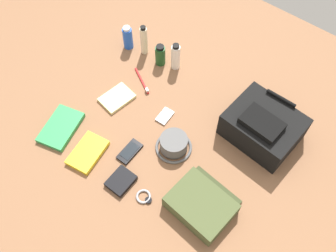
{
  "coord_description": "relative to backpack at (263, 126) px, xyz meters",
  "views": [
    {
      "loc": [
        0.53,
        -0.68,
        1.46
      ],
      "look_at": [
        0.0,
        0.0,
        0.04
      ],
      "focal_mm": 40.41,
      "sensor_mm": 36.0,
      "label": 1
    }
  ],
  "objects": [
    {
      "name": "toothbrush",
      "position": [
        -0.6,
        -0.1,
        -0.07
      ],
      "size": [
        0.15,
        0.09,
        0.02
      ],
      "color": "red",
      "rests_on": "ground_plane"
    },
    {
      "name": "shampoo_bottle",
      "position": [
        -0.61,
        0.06,
        -0.02
      ],
      "size": [
        0.05,
        0.05,
        0.12
      ],
      "color": "#19471E",
      "rests_on": "ground_plane"
    },
    {
      "name": "wristwatch",
      "position": [
        -0.22,
        -0.54,
        -0.07
      ],
      "size": [
        0.07,
        0.06,
        0.01
      ],
      "color": "#99999E",
      "rests_on": "ground_plane"
    },
    {
      "name": "lotion_bottle",
      "position": [
        -0.72,
        0.06,
        0.01
      ],
      "size": [
        0.03,
        0.03,
        0.17
      ],
      "color": "beige",
      "rests_on": "ground_plane"
    },
    {
      "name": "toothpaste_tube",
      "position": [
        -0.54,
        0.08,
        0.0
      ],
      "size": [
        0.04,
        0.04,
        0.15
      ],
      "color": "white",
      "rests_on": "ground_plane"
    },
    {
      "name": "ground_plane",
      "position": [
        -0.34,
        -0.24,
        -0.09
      ],
      "size": [
        2.64,
        2.02,
        0.02
      ],
      "primitive_type": "cube",
      "color": "brown",
      "rests_on": "ground"
    },
    {
      "name": "travel_guidebook",
      "position": [
        -0.54,
        -0.54,
        -0.06
      ],
      "size": [
        0.14,
        0.19,
        0.02
      ],
      "color": "yellow",
      "rests_on": "ground_plane"
    },
    {
      "name": "bucket_hat",
      "position": [
        -0.26,
        -0.29,
        -0.04
      ],
      "size": [
        0.16,
        0.16,
        0.08
      ],
      "color": "#5C5C5C",
      "rests_on": "ground_plane"
    },
    {
      "name": "backpack",
      "position": [
        0.0,
        0.0,
        0.0
      ],
      "size": [
        0.32,
        0.27,
        0.17
      ],
      "color": "black",
      "rests_on": "ground_plane"
    },
    {
      "name": "wallet",
      "position": [
        -0.34,
        -0.55,
        -0.06
      ],
      "size": [
        0.09,
        0.11,
        0.02
      ],
      "primitive_type": "cube",
      "rotation": [
        0.0,
        0.0,
        0.01
      ],
      "color": "black",
      "rests_on": "ground_plane"
    },
    {
      "name": "toiletry_pouch",
      "position": [
        -0.01,
        -0.44,
        -0.04
      ],
      "size": [
        0.26,
        0.25,
        0.07
      ],
      "color": "#47512D",
      "rests_on": "ground_plane"
    },
    {
      "name": "cell_phone",
      "position": [
        -0.4,
        -0.42,
        -0.07
      ],
      "size": [
        0.06,
        0.12,
        0.01
      ],
      "color": "black",
      "rests_on": "ground_plane"
    },
    {
      "name": "deodorant_spray",
      "position": [
        -0.81,
        0.04,
        -0.01
      ],
      "size": [
        0.05,
        0.05,
        0.13
      ],
      "color": "blue",
      "rests_on": "ground_plane"
    },
    {
      "name": "notepad",
      "position": [
        -0.63,
        -0.25,
        -0.07
      ],
      "size": [
        0.13,
        0.17,
        0.02
      ],
      "primitive_type": "cube",
      "rotation": [
        0.0,
        0.0,
        -0.16
      ],
      "color": "beige",
      "rests_on": "ground_plane"
    },
    {
      "name": "paperback_novel",
      "position": [
        -0.72,
        -0.52,
        -0.06
      ],
      "size": [
        0.18,
        0.23,
        0.02
      ],
      "color": "#2D934C",
      "rests_on": "ground_plane"
    },
    {
      "name": "media_player",
      "position": [
        -0.39,
        -0.19,
        -0.07
      ],
      "size": [
        0.06,
        0.09,
        0.01
      ],
      "color": "#B7B7BC",
      "rests_on": "ground_plane"
    }
  ]
}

